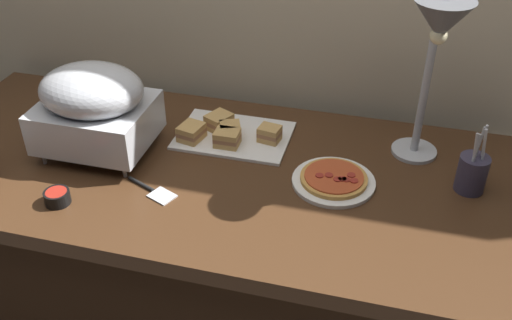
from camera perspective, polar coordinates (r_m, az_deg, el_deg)
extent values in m
cube|color=#422816|center=(1.81, -4.57, -1.27)|extent=(1.90, 0.84, 0.05)
cube|color=black|center=(2.06, -4.09, -9.91)|extent=(1.75, 0.74, 0.71)
cylinder|color=#B7BABF|center=(1.91, -19.77, 0.21)|extent=(0.01, 0.01, 0.04)
cylinder|color=#B7BABF|center=(1.78, -12.56, -1.02)|extent=(0.01, 0.01, 0.04)
cylinder|color=#B7BABF|center=(2.06, -16.60, 3.56)|extent=(0.01, 0.01, 0.04)
cylinder|color=#B7BABF|center=(1.95, -9.79, 2.63)|extent=(0.01, 0.01, 0.04)
cube|color=#B7BABF|center=(1.88, -15.09, 3.58)|extent=(0.33, 0.28, 0.13)
ellipsoid|color=#B7BABF|center=(1.82, -15.60, 6.53)|extent=(0.32, 0.26, 0.15)
cylinder|color=#B7BABF|center=(1.92, 14.97, 0.86)|extent=(0.14, 0.14, 0.01)
cylinder|color=#B7BABF|center=(1.78, 16.28, 8.28)|extent=(0.02, 0.02, 0.54)
cone|color=#595B60|center=(1.53, 17.47, 12.74)|extent=(0.15, 0.15, 0.10)
sphere|color=#F9EAB2|center=(1.54, 17.21, 11.37)|extent=(0.04, 0.04, 0.04)
cylinder|color=white|center=(1.73, 7.48, -2.09)|extent=(0.24, 0.24, 0.01)
cylinder|color=#C68E42|center=(1.73, 7.51, -1.77)|extent=(0.20, 0.20, 0.01)
cylinder|color=#B74723|center=(1.72, 7.53, -1.55)|extent=(0.17, 0.17, 0.00)
cylinder|color=maroon|center=(1.73, 9.17, -1.44)|extent=(0.02, 0.02, 0.00)
cylinder|color=maroon|center=(1.70, 7.87, -1.87)|extent=(0.02, 0.02, 0.00)
cylinder|color=maroon|center=(1.71, 8.34, -1.75)|extent=(0.02, 0.02, 0.00)
cylinder|color=maroon|center=(1.71, 8.68, -1.87)|extent=(0.02, 0.02, 0.00)
cylinder|color=maroon|center=(1.72, 7.04, -1.46)|extent=(0.02, 0.02, 0.00)
cylinder|color=maroon|center=(1.71, 9.44, -2.01)|extent=(0.02, 0.02, 0.00)
cylinder|color=maroon|center=(1.71, 6.14, -1.52)|extent=(0.02, 0.02, 0.00)
cube|color=white|center=(1.93, -2.14, 2.37)|extent=(0.36, 0.26, 0.01)
cube|color=tan|center=(1.87, -2.79, 1.71)|extent=(0.08, 0.07, 0.02)
cube|color=#9E6642|center=(1.86, -2.80, 2.13)|extent=(0.08, 0.07, 0.01)
cube|color=tan|center=(1.85, -2.82, 2.55)|extent=(0.08, 0.07, 0.02)
cube|color=tan|center=(1.91, -6.22, 2.28)|extent=(0.08, 0.09, 0.02)
cube|color=#9E6642|center=(1.90, -6.25, 2.69)|extent=(0.08, 0.09, 0.01)
cube|color=tan|center=(1.89, -6.28, 3.10)|extent=(0.08, 0.09, 0.02)
cube|color=tan|center=(1.89, 1.31, 2.13)|extent=(0.07, 0.07, 0.02)
cube|color=#9E6642|center=(1.88, 1.32, 2.54)|extent=(0.07, 0.07, 0.01)
cube|color=tan|center=(1.87, 1.32, 2.96)|extent=(0.07, 0.07, 0.02)
cube|color=tan|center=(1.96, -3.57, 3.33)|extent=(0.10, 0.10, 0.02)
cube|color=#9E6642|center=(1.95, -3.58, 3.73)|extent=(0.10, 0.10, 0.01)
cube|color=tan|center=(1.94, -3.60, 4.14)|extent=(0.10, 0.10, 0.02)
cube|color=tan|center=(1.91, -2.51, 2.49)|extent=(0.08, 0.07, 0.02)
cube|color=#9E6642|center=(1.90, -2.52, 2.90)|extent=(0.08, 0.07, 0.01)
cube|color=tan|center=(1.89, -2.54, 3.31)|extent=(0.08, 0.07, 0.02)
cylinder|color=black|center=(1.73, -18.62, -3.42)|extent=(0.07, 0.07, 0.04)
cylinder|color=maroon|center=(1.72, -18.71, -3.00)|extent=(0.06, 0.06, 0.01)
cylinder|color=#383347|center=(1.77, 20.09, -1.25)|extent=(0.08, 0.08, 0.11)
cylinder|color=#B7BABF|center=(1.75, 21.03, 0.73)|extent=(0.02, 0.02, 0.18)
cylinder|color=#B7BABF|center=(1.72, 20.27, 0.11)|extent=(0.02, 0.02, 0.17)
cylinder|color=#B7BABF|center=(1.75, 20.46, 0.62)|extent=(0.02, 0.02, 0.17)
cylinder|color=#B7BABF|center=(1.74, 21.03, 0.35)|extent=(0.03, 0.02, 0.18)
cylinder|color=#B7BABF|center=(1.73, 20.21, -0.01)|extent=(0.01, 0.02, 0.16)
cube|color=#B7BABF|center=(1.69, -9.05, -3.44)|extent=(0.09, 0.08, 0.00)
cylinder|color=black|center=(1.74, -11.00, -2.31)|extent=(0.10, 0.05, 0.01)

